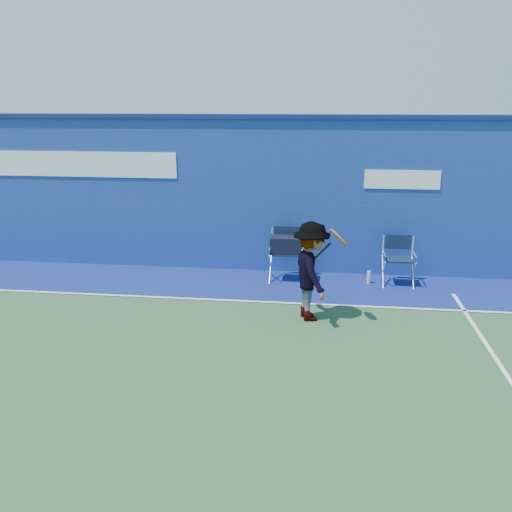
# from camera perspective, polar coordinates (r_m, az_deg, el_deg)

# --- Properties ---
(ground) EXTENTS (80.00, 80.00, 0.00)m
(ground) POSITION_cam_1_polar(r_m,az_deg,el_deg) (6.72, -12.74, -14.09)
(ground) COLOR #2A502E
(ground) RESTS_ON ground
(stadium_wall) EXTENTS (24.00, 0.50, 3.08)m
(stadium_wall) POSITION_cam_1_polar(r_m,az_deg,el_deg) (11.00, -4.20, 6.69)
(stadium_wall) COLOR navy
(stadium_wall) RESTS_ON ground
(out_of_bounds_strip) EXTENTS (24.00, 1.80, 0.01)m
(out_of_bounds_strip) POSITION_cam_1_polar(r_m,az_deg,el_deg) (10.33, -5.19, -2.81)
(out_of_bounds_strip) COLOR navy
(out_of_bounds_strip) RESTS_ON ground
(court_lines) EXTENTS (24.00, 12.00, 0.01)m
(court_lines) POSITION_cam_1_polar(r_m,az_deg,el_deg) (7.21, -11.13, -11.68)
(court_lines) COLOR white
(court_lines) RESTS_ON out_of_bounds_strip
(directors_chair_left) EXTENTS (0.60, 0.56, 1.01)m
(directors_chair_left) POSITION_cam_1_polar(r_m,az_deg,el_deg) (10.33, 3.22, -0.28)
(directors_chair_left) COLOR silver
(directors_chair_left) RESTS_ON ground
(directors_chair_right) EXTENTS (0.55, 0.49, 0.91)m
(directors_chair_right) POSITION_cam_1_polar(r_m,az_deg,el_deg) (10.44, 14.70, -1.44)
(directors_chair_right) COLOR silver
(directors_chair_right) RESTS_ON ground
(water_bottle) EXTENTS (0.07, 0.07, 0.25)m
(water_bottle) POSITION_cam_1_polar(r_m,az_deg,el_deg) (10.43, 11.78, -2.21)
(water_bottle) COLOR silver
(water_bottle) RESTS_ON ground
(tennis_player) EXTENTS (1.02, 1.14, 1.56)m
(tennis_player) POSITION_cam_1_polar(r_m,az_deg,el_deg) (8.44, 5.84, -1.61)
(tennis_player) COLOR #EA4738
(tennis_player) RESTS_ON ground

